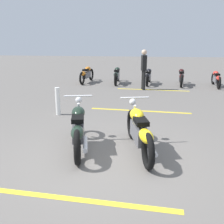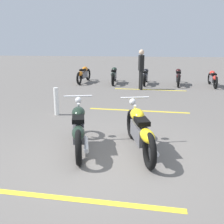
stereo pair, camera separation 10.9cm
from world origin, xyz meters
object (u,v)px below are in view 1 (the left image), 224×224
motorcycle_row_right (117,75)px  bystander_near_row (144,68)px  motorcycle_row_left (181,77)px  bollard_post (58,101)px  motorcycle_bright_foreground (140,131)px  motorcycle_row_far_left (216,79)px  motorcycle_dark_foreground (78,128)px  motorcycle_row_center (148,76)px  motorcycle_row_far_right (86,74)px

motorcycle_row_right → bystander_near_row: bystander_near_row is taller
motorcycle_row_left → bollard_post: size_ratio=2.47×
motorcycle_row_right → motorcycle_bright_foreground: bearing=-172.0°
motorcycle_row_right → motorcycle_row_far_left: bearing=-95.6°
motorcycle_dark_foreground → motorcycle_row_far_left: 9.38m
motorcycle_dark_foreground → bystander_near_row: size_ratio=1.24×
motorcycle_row_left → bollard_post: bearing=149.3°
motorcycle_row_right → bystander_near_row: 2.12m
motorcycle_bright_foreground → bollard_post: motorcycle_bright_foreground is taller
motorcycle_row_left → bystander_near_row: bystander_near_row is taller
motorcycle_row_right → bollard_post: size_ratio=2.55×
motorcycle_row_center → motorcycle_row_far_right: motorcycle_row_far_right is taller
motorcycle_row_far_left → motorcycle_row_center: bearing=86.9°
motorcycle_dark_foreground → motorcycle_row_left: size_ratio=1.06×
motorcycle_dark_foreground → bollard_post: motorcycle_dark_foreground is taller
motorcycle_row_right → bollard_post: bollard_post is taller
motorcycle_row_center → motorcycle_row_far_right: 3.21m
motorcycle_row_far_left → motorcycle_row_right: 4.81m
motorcycle_bright_foreground → motorcycle_row_center: motorcycle_bright_foreground is taller
bystander_near_row → motorcycle_dark_foreground: bearing=62.1°
motorcycle_row_center → motorcycle_row_far_right: bearing=92.2°
motorcycle_dark_foreground → motorcycle_row_right: 8.50m
motorcycle_row_center → bystander_near_row: bearing=176.5°
motorcycle_bright_foreground → motorcycle_row_right: motorcycle_bright_foreground is taller
motorcycle_row_far_left → motorcycle_bright_foreground: bearing=159.7°
motorcycle_row_left → motorcycle_row_right: bearing=93.3°
motorcycle_row_far_left → bollard_post: (-5.69, 5.89, 0.02)m
motorcycle_dark_foreground → motorcycle_row_far_right: 8.79m
motorcycle_row_center → motorcycle_row_right: size_ratio=0.94×
motorcycle_row_left → bystander_near_row: size_ratio=1.17×
motorcycle_bright_foreground → motorcycle_dark_foreground: (0.01, 1.26, 0.00)m
motorcycle_row_far_left → motorcycle_row_center: 3.22m
motorcycle_row_far_left → motorcycle_row_far_right: size_ratio=0.91×
motorcycle_bright_foreground → motorcycle_dark_foreground: bearing=75.2°
motorcycle_row_far_left → motorcycle_row_left: (0.21, 1.61, 0.03)m
motorcycle_dark_foreground → motorcycle_row_far_left: motorcycle_dark_foreground is taller
motorcycle_row_far_right → motorcycle_row_far_left: bearing=-88.2°
motorcycle_row_far_right → bystander_near_row: 3.44m
motorcycle_row_left → bystander_near_row: 2.36m
motorcycle_bright_foreground → bollard_post: 3.57m
motorcycle_bright_foreground → motorcycle_row_center: bearing=-15.2°
bystander_near_row → motorcycle_row_center: bearing=-116.6°
motorcycle_bright_foreground → bollard_post: size_ratio=2.62×
motorcycle_dark_foreground → motorcycle_row_center: size_ratio=1.10×
motorcycle_row_left → bollard_post: bollard_post is taller
motorcycle_row_right → bystander_near_row: (-1.51, -1.38, 0.55)m
motorcycle_row_left → motorcycle_row_center: bearing=92.8°
motorcycle_row_far_left → motorcycle_row_right: (0.32, 4.80, 0.04)m
motorcycle_row_center → motorcycle_row_right: motorcycle_row_right is taller
motorcycle_dark_foreground → motorcycle_row_far_right: size_ratio=1.03×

